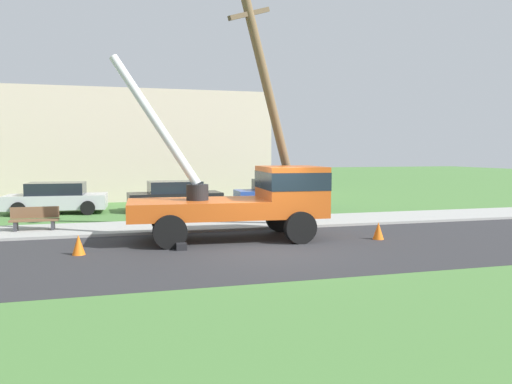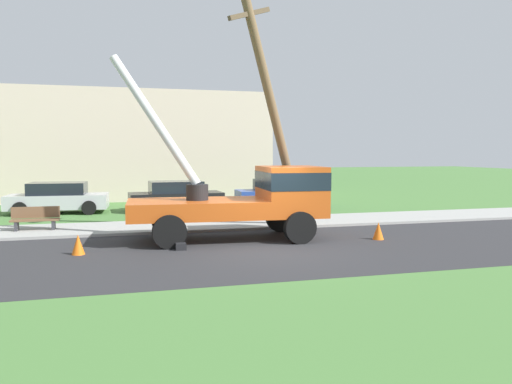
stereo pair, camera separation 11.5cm
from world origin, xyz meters
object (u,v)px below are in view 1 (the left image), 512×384
traffic_cone_ahead (378,231)px  traffic_cone_behind (79,245)px  leaning_utility_pole (272,107)px  parked_sedan_silver (57,198)px  utility_truck (252,196)px  parked_sedan_blue (278,193)px  park_bench (35,220)px  parked_sedan_black (175,196)px

traffic_cone_ahead → traffic_cone_behind: same height
leaning_utility_pole → traffic_cone_ahead: size_ratio=15.38×
traffic_cone_ahead → parked_sedan_silver: (-10.73, 10.26, 0.43)m
utility_truck → parked_sedan_silver: bearing=127.3°
leaning_utility_pole → parked_sedan_blue: leaning_utility_pole is taller
utility_truck → parked_sedan_blue: size_ratio=1.51×
traffic_cone_ahead → park_bench: park_bench is taller
traffic_cone_behind → park_bench: 4.79m
traffic_cone_behind → park_bench: bearing=111.0°
traffic_cone_behind → park_bench: park_bench is taller
traffic_cone_ahead → parked_sedan_black: 11.28m
parked_sedan_silver → park_bench: size_ratio=2.82×
utility_truck → park_bench: (-7.01, 3.22, -0.95)m
traffic_cone_behind → parked_sedan_silver: bearing=98.6°
leaning_utility_pole → park_bench: 9.23m
leaning_utility_pole → parked_sedan_black: 8.39m
utility_truck → leaning_utility_pole: leaning_utility_pole is taller
utility_truck → parked_sedan_black: (-1.49, 8.64, -0.70)m
parked_sedan_silver → parked_sedan_black: same height
utility_truck → traffic_cone_behind: utility_truck is taller
traffic_cone_behind → traffic_cone_ahead: bearing=-0.2°
traffic_cone_ahead → parked_sedan_silver: parked_sedan_silver is taller
parked_sedan_silver → park_bench: 5.78m
leaning_utility_pole → traffic_cone_ahead: 5.71m
traffic_cone_behind → parked_sedan_blue: (9.16, 10.19, 0.43)m
leaning_utility_pole → park_bench: bearing=168.7°
parked_sedan_black → parked_sedan_blue: size_ratio=1.00×
parked_sedan_blue → leaning_utility_pole: bearing=-110.1°
traffic_cone_ahead → park_bench: bearing=157.6°
leaning_utility_pole → parked_sedan_black: bearing=110.6°
parked_sedan_silver → parked_sedan_black: (5.37, -0.35, 0.00)m
utility_truck → park_bench: utility_truck is taller
parked_sedan_silver → leaning_utility_pole: bearing=-42.7°
parked_sedan_silver → traffic_cone_behind: bearing=-81.4°
parked_sedan_silver → parked_sedan_blue: (10.72, -0.04, 0.00)m
utility_truck → traffic_cone_behind: bearing=-166.8°
utility_truck → traffic_cone_ahead: utility_truck is taller
utility_truck → parked_sedan_silver: size_ratio=1.50×
utility_truck → park_bench: 7.78m
traffic_cone_ahead → parked_sedan_blue: parked_sedan_blue is taller
traffic_cone_ahead → park_bench: size_ratio=0.35×
leaning_utility_pole → parked_sedan_blue: size_ratio=1.93×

